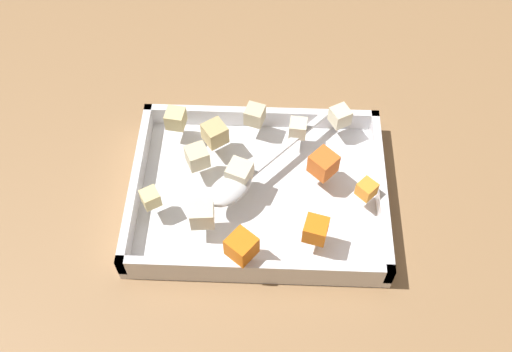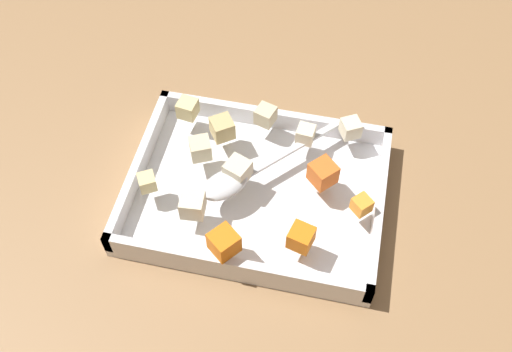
# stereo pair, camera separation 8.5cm
# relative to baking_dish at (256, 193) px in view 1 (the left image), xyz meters

# --- Properties ---
(ground_plane) EXTENTS (4.00, 4.00, 0.00)m
(ground_plane) POSITION_rel_baking_dish_xyz_m (-0.02, -0.01, -0.01)
(ground_plane) COLOR #936D47
(baking_dish) EXTENTS (0.37, 0.28, 0.05)m
(baking_dish) POSITION_rel_baking_dish_xyz_m (0.00, 0.00, 0.00)
(baking_dish) COLOR silver
(baking_dish) RESTS_ON ground_plane
(carrot_chunk_mid_left) EXTENTS (0.05, 0.05, 0.03)m
(carrot_chunk_mid_left) POSITION_rel_baking_dish_xyz_m (-0.09, -0.02, 0.05)
(carrot_chunk_mid_left) COLOR orange
(carrot_chunk_mid_left) RESTS_ON baking_dish
(carrot_chunk_near_spoon) EXTENTS (0.03, 0.03, 0.02)m
(carrot_chunk_near_spoon) POSITION_rel_baking_dish_xyz_m (-0.15, 0.02, 0.05)
(carrot_chunk_near_spoon) COLOR orange
(carrot_chunk_near_spoon) RESTS_ON baking_dish
(carrot_chunk_under_handle) EXTENTS (0.05, 0.05, 0.03)m
(carrot_chunk_under_handle) POSITION_rel_baking_dish_xyz_m (0.02, 0.12, 0.05)
(carrot_chunk_under_handle) COLOR orange
(carrot_chunk_under_handle) RESTS_ON baking_dish
(carrot_chunk_mid_right) EXTENTS (0.04, 0.04, 0.03)m
(carrot_chunk_mid_right) POSITION_rel_baking_dish_xyz_m (-0.08, 0.09, 0.05)
(carrot_chunk_mid_right) COLOR orange
(carrot_chunk_mid_right) RESTS_ON baking_dish
(potato_chunk_corner_nw) EXTENTS (0.04, 0.04, 0.03)m
(potato_chunk_corner_nw) POSITION_rel_baking_dish_xyz_m (-0.12, -0.11, 0.05)
(potato_chunk_corner_nw) COLOR beige
(potato_chunk_corner_nw) RESTS_ON baking_dish
(potato_chunk_far_right) EXTENTS (0.03, 0.03, 0.02)m
(potato_chunk_far_right) POSITION_rel_baking_dish_xyz_m (0.15, 0.04, 0.05)
(potato_chunk_far_right) COLOR #E0CC89
(potato_chunk_far_right) RESTS_ON baking_dish
(potato_chunk_near_right) EXTENTS (0.04, 0.04, 0.03)m
(potato_chunk_near_right) POSITION_rel_baking_dish_xyz_m (0.09, -0.03, 0.05)
(potato_chunk_near_right) COLOR beige
(potato_chunk_near_right) RESTS_ON baking_dish
(potato_chunk_corner_se) EXTENTS (0.03, 0.03, 0.03)m
(potato_chunk_corner_se) POSITION_rel_baking_dish_xyz_m (-0.06, -0.09, 0.05)
(potato_chunk_corner_se) COLOR beige
(potato_chunk_corner_se) RESTS_ON baking_dish
(potato_chunk_center) EXTENTS (0.04, 0.04, 0.03)m
(potato_chunk_center) POSITION_rel_baking_dish_xyz_m (0.07, -0.07, 0.05)
(potato_chunk_center) COLOR tan
(potato_chunk_center) RESTS_ON baking_dish
(potato_chunk_near_left) EXTENTS (0.03, 0.03, 0.03)m
(potato_chunk_near_left) POSITION_rel_baking_dish_xyz_m (0.07, 0.07, 0.05)
(potato_chunk_near_left) COLOR beige
(potato_chunk_near_left) RESTS_ON baking_dish
(potato_chunk_far_left) EXTENTS (0.03, 0.03, 0.03)m
(potato_chunk_far_left) POSITION_rel_baking_dish_xyz_m (0.13, -0.10, 0.05)
(potato_chunk_far_left) COLOR #E0CC89
(potato_chunk_far_left) RESTS_ON baking_dish
(potato_chunk_rim_edge) EXTENTS (0.03, 0.03, 0.03)m
(potato_chunk_rim_edge) POSITION_rel_baking_dish_xyz_m (0.01, -0.11, 0.05)
(potato_chunk_rim_edge) COLOR beige
(potato_chunk_rim_edge) RESTS_ON baking_dish
(parsnip_chunk_corner_ne) EXTENTS (0.04, 0.04, 0.03)m
(parsnip_chunk_corner_ne) POSITION_rel_baking_dish_xyz_m (0.03, 0.00, 0.05)
(parsnip_chunk_corner_ne) COLOR beige
(parsnip_chunk_corner_ne) RESTS_ON baking_dish
(serving_spoon) EXTENTS (0.18, 0.20, 0.02)m
(serving_spoon) POSITION_rel_baking_dish_xyz_m (0.03, 0.01, 0.04)
(serving_spoon) COLOR silver
(serving_spoon) RESTS_ON baking_dish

